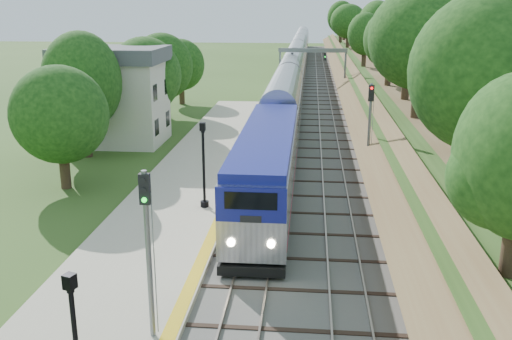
# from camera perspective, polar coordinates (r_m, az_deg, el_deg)

# --- Properties ---
(trackbed) EXTENTS (9.50, 170.00, 0.28)m
(trackbed) POSITION_cam_1_polar(r_m,az_deg,el_deg) (76.90, 5.20, 7.75)
(trackbed) COLOR #4C4944
(trackbed) RESTS_ON ground
(platform) EXTENTS (6.40, 68.00, 0.38)m
(platform) POSITION_cam_1_polar(r_m,az_deg,el_deg) (34.77, -7.31, -2.65)
(platform) COLOR #B0A78E
(platform) RESTS_ON ground
(yellow_stripe) EXTENTS (0.55, 68.00, 0.01)m
(yellow_stripe) POSITION_cam_1_polar(r_m,az_deg,el_deg) (34.21, -2.65, -2.51)
(yellow_stripe) COLOR gold
(yellow_stripe) RESTS_ON platform
(embankment) EXTENTS (10.64, 170.00, 11.70)m
(embankment) POSITION_cam_1_polar(r_m,az_deg,el_deg) (77.06, 11.53, 8.93)
(embankment) COLOR brown
(embankment) RESTS_ON ground
(station_building) EXTENTS (8.60, 6.60, 8.00)m
(station_building) POSITION_cam_1_polar(r_m,az_deg,el_deg) (49.39, -14.00, 7.30)
(station_building) COLOR beige
(station_building) RESTS_ON ground
(signal_gantry) EXTENTS (8.40, 0.38, 6.20)m
(signal_gantry) POSITION_cam_1_polar(r_m,az_deg,el_deg) (71.35, 5.66, 10.92)
(signal_gantry) COLOR slate
(signal_gantry) RESTS_ON ground
(trees_behind_platform) EXTENTS (7.82, 53.32, 7.21)m
(trees_behind_platform) POSITION_cam_1_polar(r_m,az_deg,el_deg) (39.71, -14.54, 5.81)
(trees_behind_platform) COLOR #332316
(trees_behind_platform) RESTS_ON ground
(train) EXTENTS (2.99, 140.29, 4.39)m
(train) POSITION_cam_1_polar(r_m,az_deg,el_deg) (91.34, 4.03, 10.50)
(train) COLOR black
(train) RESTS_ON trackbed
(lamppost_far) EXTENTS (0.48, 0.48, 4.83)m
(lamppost_far) POSITION_cam_1_polar(r_m,az_deg,el_deg) (31.73, -5.25, 0.00)
(lamppost_far) COLOR black
(lamppost_far) RESTS_ON platform
(signal_platform) EXTENTS (0.35, 0.28, 5.94)m
(signal_platform) POSITION_cam_1_polar(r_m,az_deg,el_deg) (19.15, -10.79, -6.64)
(signal_platform) COLOR slate
(signal_platform) RESTS_ON platform
(signal_farside) EXTENTS (0.35, 0.28, 6.40)m
(signal_farside) POSITION_cam_1_polar(r_m,az_deg,el_deg) (37.85, 11.30, 4.75)
(signal_farside) COLOR slate
(signal_farside) RESTS_ON ground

